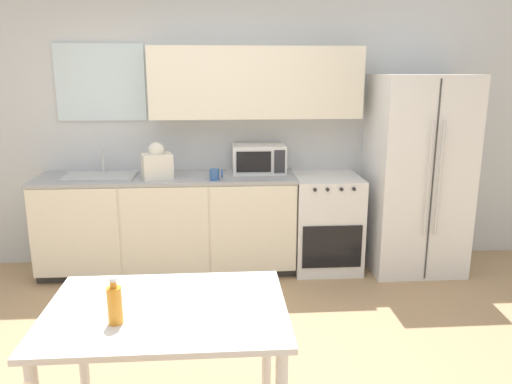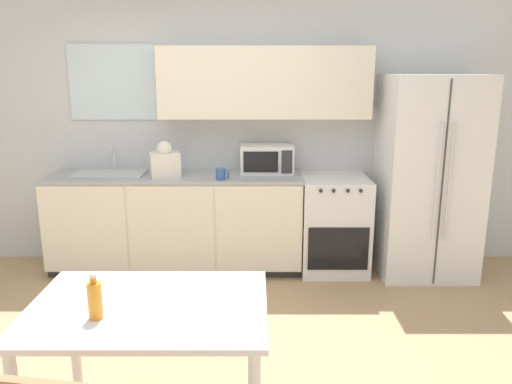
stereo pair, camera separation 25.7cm
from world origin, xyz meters
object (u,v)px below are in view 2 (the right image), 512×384
object	(u,v)px
microwave	(269,159)
dining_table	(151,323)
oven_range	(335,224)
refrigerator	(430,177)
coffee_mug	(223,174)
drink_bottle	(97,299)

from	to	relation	value
microwave	dining_table	xyz separation A→B (m)	(-0.64, -2.42, -0.41)
oven_range	microwave	bearing A→B (deg)	169.36
refrigerator	dining_table	world-z (taller)	refrigerator
coffee_mug	dining_table	bearing A→B (deg)	-96.22
coffee_mug	refrigerator	bearing A→B (deg)	4.17
drink_bottle	microwave	bearing A→B (deg)	71.45
drink_bottle	refrigerator	bearing A→B (deg)	45.45
refrigerator	drink_bottle	world-z (taller)	refrigerator
microwave	coffee_mug	xyz separation A→B (m)	(-0.41, -0.31, -0.08)
coffee_mug	dining_table	size ratio (longest dim) A/B	0.10
coffee_mug	drink_bottle	distance (m)	2.29
oven_range	refrigerator	distance (m)	0.97
oven_range	microwave	size ratio (longest dim) A/B	1.82
oven_range	microwave	xyz separation A→B (m)	(-0.64, 0.12, 0.61)
oven_range	dining_table	size ratio (longest dim) A/B	0.77
dining_table	drink_bottle	xyz separation A→B (m)	(-0.21, -0.14, 0.20)
refrigerator	coffee_mug	xyz separation A→B (m)	(-1.90, -0.14, 0.06)
drink_bottle	oven_range	bearing A→B (deg)	58.40
oven_range	drink_bottle	bearing A→B (deg)	-121.60
coffee_mug	dining_table	world-z (taller)	coffee_mug
microwave	refrigerator	bearing A→B (deg)	-6.55
drink_bottle	dining_table	bearing A→B (deg)	33.06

